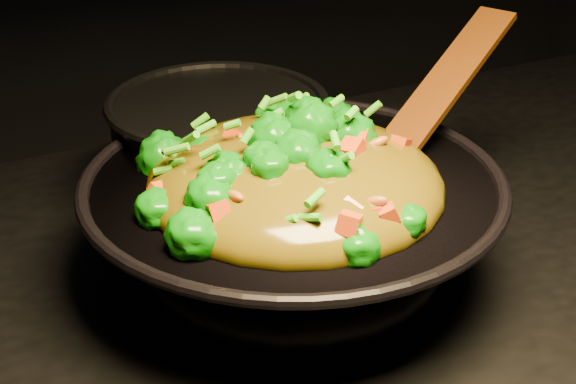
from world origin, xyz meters
name	(u,v)px	position (x,y,z in m)	size (l,w,h in m)	color
wok	(293,232)	(-0.11, 0.08, 0.95)	(0.36, 0.36, 0.10)	black
stir_fry	(295,144)	(-0.11, 0.07, 1.04)	(0.25, 0.25, 0.09)	#0D6A07
spatula	(438,93)	(0.06, 0.11, 1.04)	(0.26, 0.04, 0.01)	#341605
back_pot	(220,153)	(-0.11, 0.24, 0.96)	(0.21, 0.21, 0.12)	black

